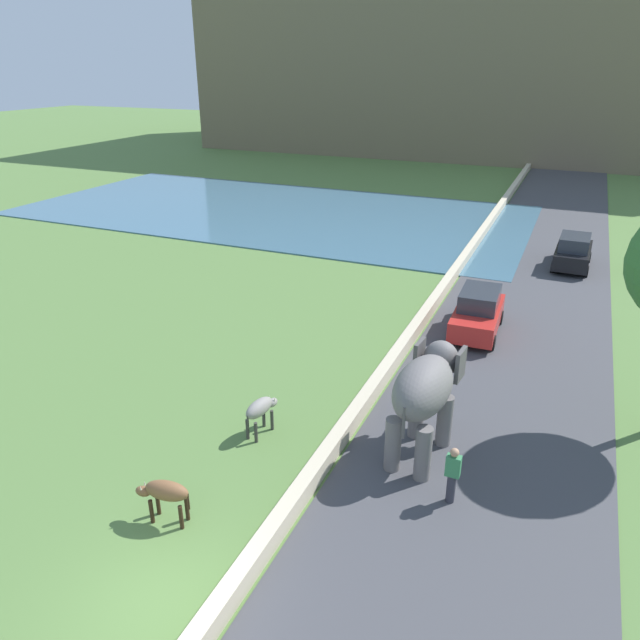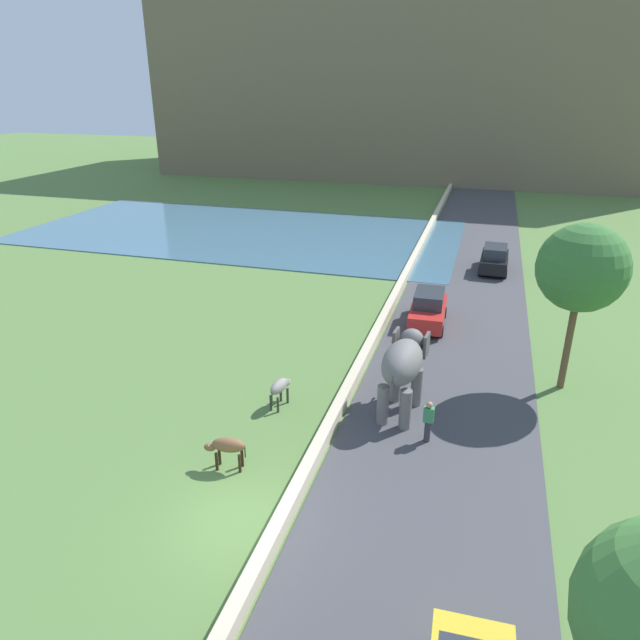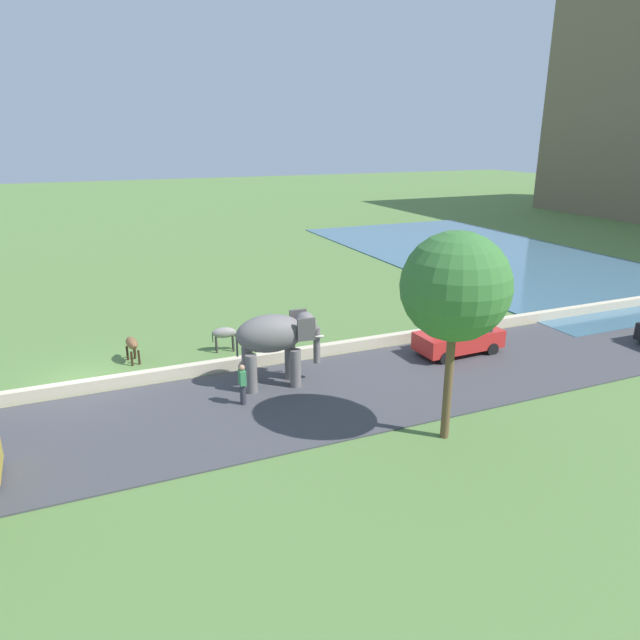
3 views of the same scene
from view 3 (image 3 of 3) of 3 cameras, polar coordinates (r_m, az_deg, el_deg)
name	(u,v)px [view 3 (image 3 of 3)]	position (r m, az deg, el deg)	size (l,w,h in m)	color
ground_plane	(83,382)	(25.35, -22.54, -5.69)	(220.00, 220.00, 0.00)	#567A3D
road_surface	(552,352)	(28.48, 22.08, -2.98)	(7.00, 120.00, 0.06)	#424247
barrier_wall	(466,328)	(29.79, 14.32, -0.80)	(0.40, 110.00, 0.53)	beige
lake	(487,255)	(49.54, 16.33, 6.21)	(36.00, 18.00, 0.08)	#426B84
elephant	(276,338)	(22.40, -4.39, -1.77)	(1.65, 3.53, 2.99)	slate
person_beside_elephant	(243,384)	(21.31, -7.73, -6.34)	(0.36, 0.22, 1.63)	#33333D
car_red	(460,335)	(26.74, 13.77, -1.50)	(1.89, 4.05, 1.80)	red
cow_grey	(225,334)	(26.72, -9.41, -1.37)	(0.61, 1.42, 1.15)	gray
cow_brown	(132,344)	(26.42, -18.26, -2.29)	(1.42, 0.60, 1.15)	brown
tree_mid	(455,287)	(17.98, 13.35, 3.20)	(3.42, 3.42, 6.89)	brown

